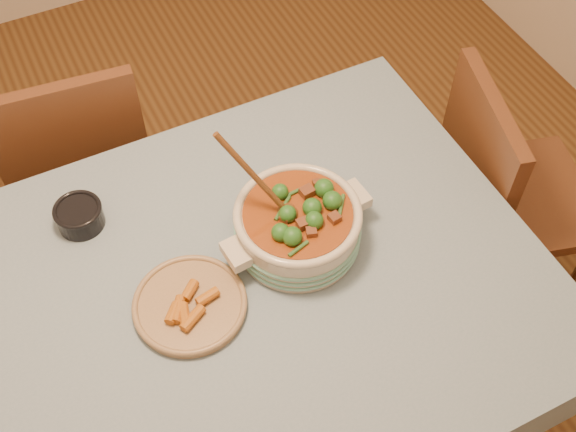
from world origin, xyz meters
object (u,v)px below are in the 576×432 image
at_px(condiment_bowl, 79,215).
at_px(chair_far, 79,158).
at_px(stew_casserole, 297,224).
at_px(chair_right, 500,191).
at_px(dining_table, 186,333).
at_px(fried_plate, 190,304).

bearing_deg(condiment_bowl, chair_far, 81.98).
height_order(stew_casserole, chair_right, stew_casserole).
xyz_separation_m(condiment_bowl, chair_far, (0.06, 0.45, -0.29)).
relative_size(dining_table, condiment_bowl, 14.38).
distance_m(fried_plate, chair_right, 1.04).
relative_size(stew_casserole, fried_plate, 1.45).
height_order(stew_casserole, chair_far, stew_casserole).
height_order(chair_far, chair_right, chair_right).
xyz_separation_m(condiment_bowl, chair_right, (1.15, -0.23, -0.29)).
relative_size(condiment_bowl, chair_right, 0.13).
distance_m(fried_plate, chair_far, 0.83).
bearing_deg(dining_table, chair_far, 94.46).
xyz_separation_m(fried_plate, chair_far, (-0.09, 0.78, -0.27)).
bearing_deg(chair_far, condiment_bowl, 87.92).
bearing_deg(dining_table, chair_right, 6.28).
relative_size(stew_casserole, chair_right, 0.42).
relative_size(stew_casserole, chair_far, 0.42).
bearing_deg(chair_right, stew_casserole, 109.30).
bearing_deg(chair_far, chair_right, 153.86).
relative_size(dining_table, chair_far, 1.89).
xyz_separation_m(chair_far, chair_right, (1.08, -0.68, 0.00)).
height_order(dining_table, chair_far, chair_far).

